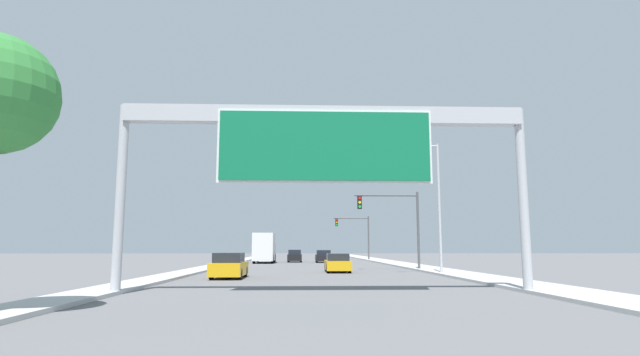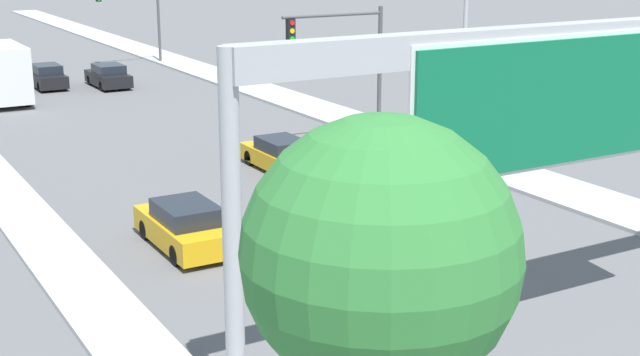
# 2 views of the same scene
# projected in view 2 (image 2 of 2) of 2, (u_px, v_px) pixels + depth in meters

# --- Properties ---
(sidewalk_right) EXTENTS (3.00, 120.00, 0.15)m
(sidewalk_right) POSITION_uv_depth(u_px,v_px,m) (215.00, 75.00, 61.65)
(sidewalk_right) COLOR #B5B5B5
(sidewalk_right) RESTS_ON ground
(sign_gantry) EXTENTS (16.79, 0.73, 7.61)m
(sign_gantry) POSITION_uv_depth(u_px,v_px,m) (561.00, 86.00, 20.26)
(sign_gantry) COLOR #B2B2B7
(sign_gantry) RESTS_ON ground
(car_near_left) EXTENTS (1.75, 4.36, 1.52)m
(car_near_left) POSITION_uv_depth(u_px,v_px,m) (47.00, 77.00, 56.71)
(car_near_left) COLOR black
(car_near_left) RESTS_ON ground
(car_far_left) EXTENTS (1.88, 4.37, 1.49)m
(car_far_left) POSITION_uv_depth(u_px,v_px,m) (108.00, 76.00, 56.99)
(car_far_left) COLOR black
(car_far_left) RESTS_ON ground
(car_near_right) EXTENTS (1.83, 4.40, 1.50)m
(car_near_right) POSITION_uv_depth(u_px,v_px,m) (185.00, 226.00, 27.86)
(car_near_right) COLOR gold
(car_near_right) RESTS_ON ground
(car_mid_center) EXTENTS (1.76, 4.27, 1.37)m
(car_mid_center) POSITION_uv_depth(u_px,v_px,m) (280.00, 155.00, 37.07)
(car_mid_center) COLOR gold
(car_mid_center) RESTS_ON ground
(truck_box_primary) EXTENTS (2.31, 7.46, 3.43)m
(truck_box_primary) POSITION_uv_depth(u_px,v_px,m) (0.00, 73.00, 51.67)
(truck_box_primary) COLOR navy
(truck_box_primary) RESTS_ON ground
(traffic_light_near_intersection) EXTENTS (5.25, 0.32, 6.30)m
(traffic_light_near_intersection) POSITION_uv_depth(u_px,v_px,m) (350.00, 52.00, 40.86)
(traffic_light_near_intersection) COLOR #4C4C4F
(traffic_light_near_intersection) RESTS_ON ground
(traffic_light_mid_block) EXTENTS (4.98, 0.32, 6.16)m
(traffic_light_mid_block) POSITION_uv_depth(u_px,v_px,m) (137.00, 8.00, 65.98)
(traffic_light_mid_block) COLOR #4C4C4F
(traffic_light_mid_block) RESTS_ON ground
(palm_tree_foreground) EXTENTS (3.32, 3.32, 7.63)m
(palm_tree_foreground) POSITION_uv_depth(u_px,v_px,m) (380.00, 264.00, 10.37)
(palm_tree_foreground) COLOR brown
(palm_tree_foreground) RESTS_ON ground
(street_lamp_right) EXTENTS (2.94, 0.28, 9.04)m
(street_lamp_right) POSITION_uv_depth(u_px,v_px,m) (458.00, 40.00, 36.21)
(street_lamp_right) COLOR #B2B2B7
(street_lamp_right) RESTS_ON ground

